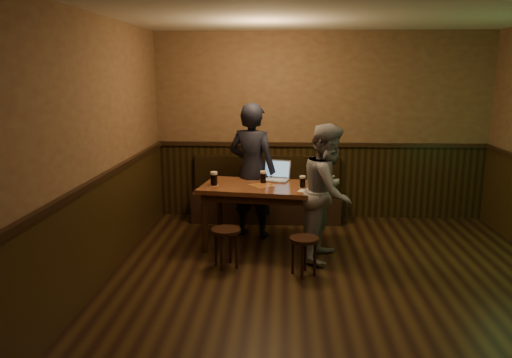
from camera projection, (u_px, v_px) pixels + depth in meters
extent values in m
cube|color=black|center=(338.00, 303.00, 4.89)|extent=(5.00, 6.00, 0.02)
cube|color=beige|center=(350.00, 1.00, 4.30)|extent=(5.00, 6.00, 0.02)
cube|color=brown|center=(321.00, 126.00, 7.53)|extent=(5.00, 0.02, 2.80)
cube|color=brown|center=(449.00, 322.00, 1.66)|extent=(5.00, 0.02, 2.80)
cube|color=brown|center=(78.00, 159.00, 4.73)|extent=(0.02, 6.00, 2.80)
cube|color=black|center=(319.00, 182.00, 7.68)|extent=(4.98, 0.04, 1.10)
cube|color=black|center=(87.00, 244.00, 4.91)|extent=(0.04, 5.98, 1.10)
cube|color=black|center=(320.00, 145.00, 7.53)|extent=(4.98, 0.06, 0.06)
cube|color=black|center=(86.00, 187.00, 4.79)|extent=(0.06, 5.98, 0.06)
cube|color=black|center=(266.00, 206.00, 7.53)|extent=(2.20, 0.50, 0.45)
cube|color=black|center=(267.00, 172.00, 7.63)|extent=(2.20, 0.10, 0.50)
cube|color=#562D18|center=(263.00, 187.00, 6.28)|extent=(1.62, 1.07, 0.05)
cube|color=#311D0D|center=(263.00, 194.00, 6.30)|extent=(1.47, 0.92, 0.09)
cube|color=maroon|center=(263.00, 185.00, 6.28)|extent=(0.39, 0.39, 0.00)
cylinder|color=#311D0D|center=(205.00, 223.00, 6.17)|extent=(0.08, 0.08, 0.76)
cylinder|color=#311D0D|center=(219.00, 208.00, 6.83)|extent=(0.08, 0.08, 0.76)
cylinder|color=#311D0D|center=(313.00, 230.00, 5.91)|extent=(0.08, 0.08, 0.76)
cylinder|color=#311D0D|center=(318.00, 214.00, 6.57)|extent=(0.08, 0.08, 0.76)
cylinder|color=black|center=(226.00, 231.00, 5.68)|extent=(0.42, 0.42, 0.04)
cylinder|color=black|center=(237.00, 250.00, 5.69)|extent=(0.04, 0.04, 0.44)
cylinder|color=black|center=(230.00, 245.00, 5.85)|extent=(0.04, 0.04, 0.44)
cylinder|color=black|center=(216.00, 247.00, 5.77)|extent=(0.04, 0.04, 0.44)
cylinder|color=black|center=(222.00, 253.00, 5.61)|extent=(0.04, 0.04, 0.44)
cylinder|color=black|center=(304.00, 239.00, 5.46)|extent=(0.37, 0.37, 0.04)
cylinder|color=black|center=(315.00, 258.00, 5.48)|extent=(0.03, 0.03, 0.41)
cylinder|color=black|center=(305.00, 253.00, 5.62)|extent=(0.03, 0.03, 0.41)
cylinder|color=black|center=(293.00, 256.00, 5.54)|extent=(0.03, 0.03, 0.41)
cylinder|color=black|center=(302.00, 261.00, 5.39)|extent=(0.03, 0.03, 0.41)
cylinder|color=#AC3615|center=(214.00, 185.00, 6.25)|extent=(0.12, 0.12, 0.00)
cylinder|color=silver|center=(214.00, 185.00, 6.25)|extent=(0.10, 0.10, 0.00)
cylinder|color=black|center=(214.00, 180.00, 6.24)|extent=(0.08, 0.08, 0.14)
cylinder|color=beige|center=(214.00, 173.00, 6.22)|extent=(0.09, 0.09, 0.03)
cylinder|color=#AC3615|center=(263.00, 183.00, 6.39)|extent=(0.10, 0.10, 0.00)
cylinder|color=silver|center=(263.00, 183.00, 6.39)|extent=(0.09, 0.09, 0.00)
cylinder|color=black|center=(263.00, 178.00, 6.38)|extent=(0.07, 0.07, 0.12)
cylinder|color=beige|center=(263.00, 172.00, 6.36)|extent=(0.08, 0.08, 0.03)
cylinder|color=#AC3615|center=(302.00, 188.00, 6.14)|extent=(0.10, 0.10, 0.00)
cylinder|color=silver|center=(302.00, 187.00, 6.14)|extent=(0.08, 0.08, 0.00)
cylinder|color=black|center=(303.00, 183.00, 6.13)|extent=(0.07, 0.07, 0.12)
cylinder|color=beige|center=(303.00, 177.00, 6.11)|extent=(0.07, 0.07, 0.03)
cube|color=silver|center=(275.00, 180.00, 6.54)|extent=(0.42, 0.34, 0.02)
cube|color=#B2B2B7|center=(275.00, 179.00, 6.53)|extent=(0.37, 0.28, 0.00)
cube|color=silver|center=(277.00, 169.00, 6.62)|extent=(0.37, 0.17, 0.24)
cube|color=#608EB4|center=(277.00, 169.00, 6.61)|extent=(0.33, 0.15, 0.20)
cube|color=silver|center=(308.00, 191.00, 5.96)|extent=(0.26, 0.22, 0.00)
imported|color=black|center=(252.00, 171.00, 6.70)|extent=(0.77, 0.64, 1.82)
imported|color=gray|center=(328.00, 192.00, 5.90)|extent=(0.83, 0.94, 1.63)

